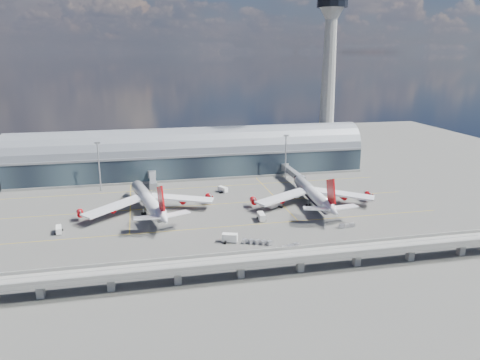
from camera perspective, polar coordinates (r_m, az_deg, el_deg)
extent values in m
plane|color=#474744|center=(202.29, -3.30, -4.79)|extent=(500.00, 500.00, 0.00)
cube|color=gold|center=(193.04, -2.82, -5.78)|extent=(200.00, 0.25, 0.01)
cube|color=gold|center=(220.97, -4.13, -3.04)|extent=(200.00, 0.25, 0.01)
cube|color=gold|center=(249.38, -5.14, -0.91)|extent=(200.00, 0.25, 0.01)
cube|color=gold|center=(228.59, -13.22, -2.79)|extent=(0.25, 80.00, 0.01)
cube|color=gold|center=(237.41, 3.90, -1.73)|extent=(0.25, 80.00, 0.01)
cube|color=#1B242E|center=(274.53, -5.93, 2.08)|extent=(200.00, 28.00, 14.00)
cylinder|color=gray|center=(273.02, -5.97, 3.51)|extent=(200.00, 28.00, 28.00)
cube|color=gray|center=(259.42, -5.61, 2.90)|extent=(200.00, 1.00, 1.20)
cube|color=gray|center=(276.06, -5.89, 0.79)|extent=(200.00, 30.00, 1.20)
cube|color=gray|center=(301.08, 10.27, 2.51)|extent=(18.00, 18.00, 8.00)
cone|color=gray|center=(294.90, 10.65, 10.30)|extent=(10.00, 10.00, 90.00)
cone|color=gray|center=(294.76, 11.12, 19.43)|extent=(16.00, 16.00, 8.00)
cylinder|color=black|center=(295.18, 11.17, 20.40)|extent=(18.00, 18.00, 5.00)
cube|color=gray|center=(150.21, 0.08, -9.87)|extent=(220.00, 8.50, 1.20)
cube|color=gray|center=(146.21, 0.42, -10.13)|extent=(220.00, 0.40, 1.20)
cube|color=gray|center=(153.30, -0.25, -8.88)|extent=(220.00, 0.40, 1.20)
cube|color=gray|center=(148.61, 0.21, -9.89)|extent=(220.00, 0.12, 0.12)
cube|color=gray|center=(151.26, -0.04, -9.41)|extent=(220.00, 0.12, 0.12)
cube|color=gray|center=(151.76, -23.18, -12.19)|extent=(2.20, 2.20, 5.00)
cube|color=gray|center=(149.02, -15.46, -11.97)|extent=(2.20, 2.20, 5.00)
cube|color=gray|center=(148.93, -7.61, -11.54)|extent=(2.20, 2.20, 5.00)
cube|color=gray|center=(151.51, 0.08, -10.90)|extent=(2.20, 2.20, 5.00)
cube|color=gray|center=(156.62, 7.36, -10.12)|extent=(2.20, 2.20, 5.00)
cube|color=gray|center=(164.03, 14.04, -9.26)|extent=(2.20, 2.20, 5.00)
cube|color=gray|center=(173.43, 20.04, -8.37)|extent=(2.20, 2.20, 5.00)
cube|color=gray|center=(184.54, 25.35, -7.51)|extent=(2.20, 2.20, 5.00)
cylinder|color=gray|center=(250.16, -16.79, 1.50)|extent=(0.70, 0.70, 25.00)
cube|color=gray|center=(247.58, -17.01, 4.35)|extent=(3.00, 0.40, 1.00)
cylinder|color=gray|center=(261.63, 5.59, 2.67)|extent=(0.70, 0.70, 25.00)
cube|color=gray|center=(259.17, 5.66, 5.41)|extent=(3.00, 0.40, 1.00)
cylinder|color=white|center=(213.88, -11.18, -2.35)|extent=(14.61, 48.15, 5.78)
cone|color=white|center=(239.01, -12.54, -0.55)|extent=(7.03, 8.18, 5.78)
cone|color=white|center=(187.27, -9.33, -4.59)|extent=(7.70, 11.73, 5.78)
cube|color=red|center=(187.50, -9.62, -2.28)|extent=(2.64, 10.73, 11.96)
cube|color=white|center=(210.06, -15.10, -3.13)|extent=(27.24, 23.86, 2.34)
cube|color=white|center=(215.80, -7.14, -2.22)|extent=(29.96, 15.54, 2.34)
cylinder|color=red|center=(212.20, -15.29, -3.42)|extent=(3.68, 4.98, 2.89)
cylinder|color=red|center=(211.05, -18.90, -3.82)|extent=(3.68, 4.98, 2.89)
cylinder|color=red|center=(218.09, -7.12, -2.47)|extent=(3.68, 4.98, 2.89)
cylinder|color=red|center=(221.93, -3.79, -2.07)|extent=(3.68, 4.98, 2.89)
cylinder|color=gray|center=(230.98, -12.02, -2.18)|extent=(0.45, 0.45, 2.71)
cylinder|color=gray|center=(211.30, -11.68, -3.81)|extent=(0.54, 0.54, 2.71)
cylinder|color=gray|center=(212.40, -10.15, -3.63)|extent=(0.54, 0.54, 2.71)
cylinder|color=black|center=(211.57, -11.67, -4.03)|extent=(2.21, 1.70, 1.36)
cylinder|color=black|center=(212.68, -10.14, -3.85)|extent=(2.21, 1.70, 1.36)
cylinder|color=white|center=(222.65, 8.82, -1.55)|extent=(8.15, 45.50, 5.43)
cone|color=white|center=(246.03, 7.04, 0.14)|extent=(5.87, 7.80, 5.43)
cone|color=white|center=(197.88, 11.20, -3.60)|extent=(6.09, 11.54, 5.43)
cube|color=red|center=(198.24, 11.03, -1.40)|extent=(1.33, 11.21, 12.39)
cube|color=white|center=(217.22, 5.27, -2.07)|extent=(28.79, 18.54, 2.32)
cube|color=white|center=(226.00, 12.50, -1.69)|extent=(27.99, 21.12, 2.32)
cylinder|color=black|center=(223.09, 8.80, -1.92)|extent=(7.05, 40.82, 4.61)
cylinder|color=red|center=(219.33, 5.00, -2.35)|extent=(3.27, 4.85, 2.99)
cylinder|color=red|center=(216.66, 1.65, -2.52)|extent=(3.27, 4.85, 2.99)
cylinder|color=red|center=(228.34, 12.43, -1.95)|extent=(3.27, 4.85, 2.99)
cylinder|color=red|center=(233.32, 15.42, -1.78)|extent=(3.27, 4.85, 2.99)
cylinder|color=gray|center=(238.41, 7.63, -1.41)|extent=(0.47, 0.47, 2.81)
cylinder|color=gray|center=(219.60, 8.32, -2.90)|extent=(0.56, 0.56, 2.81)
cylinder|color=gray|center=(221.41, 9.81, -2.81)|extent=(0.56, 0.56, 2.81)
cylinder|color=black|center=(219.88, 8.31, -3.12)|extent=(2.14, 1.53, 1.40)
cylinder|color=black|center=(221.68, 9.80, -3.03)|extent=(2.14, 1.53, 1.40)
cube|color=gray|center=(248.24, -10.60, 0.05)|extent=(3.00, 24.00, 3.00)
cube|color=gray|center=(236.68, -10.49, -0.70)|extent=(3.60, 3.60, 3.40)
cylinder|color=gray|center=(259.85, -10.70, 0.73)|extent=(4.40, 4.40, 4.00)
cylinder|color=gray|center=(237.65, -10.45, -1.51)|extent=(0.50, 0.50, 3.40)
cylinder|color=black|center=(238.04, -10.43, -1.82)|extent=(1.40, 0.80, 0.80)
cube|color=gray|center=(259.54, 6.44, 0.89)|extent=(3.00, 28.00, 3.00)
cube|color=gray|center=(246.78, 7.47, 0.09)|extent=(3.60, 3.60, 3.40)
cylinder|color=gray|center=(272.42, 5.50, 1.60)|extent=(4.40, 4.40, 4.00)
cylinder|color=gray|center=(247.71, 7.44, -0.69)|extent=(0.50, 0.50, 3.40)
cylinder|color=black|center=(248.08, 7.43, -0.99)|extent=(1.40, 0.80, 0.80)
cube|color=white|center=(200.19, -21.24, -5.64)|extent=(2.84, 6.38, 2.29)
cylinder|color=black|center=(202.29, -21.05, -5.71)|extent=(2.29, 1.08, 0.79)
cylinder|color=black|center=(198.77, -21.36, -6.11)|extent=(2.29, 1.08, 0.79)
cube|color=white|center=(177.92, -1.27, -7.02)|extent=(6.27, 4.42, 2.97)
cylinder|color=black|center=(179.30, -0.76, -7.29)|extent=(1.94, 3.04, 1.03)
cylinder|color=black|center=(177.56, -1.77, -7.53)|extent=(1.94, 3.04, 1.03)
cube|color=white|center=(217.09, 4.30, -2.97)|extent=(7.54, 5.56, 2.42)
cylinder|color=black|center=(216.94, 4.91, -3.29)|extent=(1.88, 2.44, 0.84)
cylinder|color=black|center=(217.95, 3.69, -3.18)|extent=(1.88, 2.44, 0.84)
cube|color=white|center=(200.36, 2.63, -4.46)|extent=(2.80, 6.53, 2.78)
cylinder|color=black|center=(202.61, 2.44, -4.60)|extent=(2.72, 1.10, 0.96)
cylinder|color=black|center=(198.95, 2.80, -4.98)|extent=(2.72, 1.10, 0.96)
cube|color=white|center=(232.74, 6.80, -1.80)|extent=(2.51, 4.50, 2.22)
cylinder|color=black|center=(234.31, 6.72, -1.93)|extent=(2.22, 1.04, 0.77)
cylinder|color=black|center=(231.75, 6.86, -2.13)|extent=(2.22, 1.04, 0.77)
cube|color=white|center=(239.95, -2.11, -1.13)|extent=(4.80, 6.16, 2.52)
cylinder|color=black|center=(241.96, -1.97, -1.26)|extent=(2.54, 1.95, 0.87)
cylinder|color=black|center=(238.59, -2.26, -1.51)|extent=(2.54, 1.95, 0.87)
cube|color=gray|center=(169.74, 4.74, -8.79)|extent=(2.95, 2.46, 0.32)
cube|color=#AEAEB3|center=(169.40, 4.75, -8.53)|extent=(2.52, 2.21, 1.58)
cube|color=gray|center=(171.29, 5.47, -8.58)|extent=(2.95, 2.46, 0.32)
cube|color=#AEAEB3|center=(170.96, 5.48, -8.32)|extent=(2.52, 2.21, 1.58)
cube|color=gray|center=(172.87, 6.19, -8.37)|extent=(2.95, 2.46, 0.32)
cube|color=#AEAEB3|center=(172.54, 6.20, -8.11)|extent=(2.52, 2.21, 1.58)
cube|color=gray|center=(174.48, 6.90, -8.16)|extent=(2.95, 2.46, 0.32)
cube|color=#AEAEB3|center=(174.15, 6.91, -7.90)|extent=(2.52, 2.21, 1.58)
cube|color=gray|center=(177.45, 0.60, -7.64)|extent=(2.56, 2.18, 0.27)
cube|color=#AEAEB3|center=(177.17, 0.60, -7.43)|extent=(2.19, 1.96, 1.35)
cube|color=gray|center=(177.08, 1.35, -7.69)|extent=(2.56, 2.18, 0.27)
cube|color=#AEAEB3|center=(176.80, 1.35, -7.48)|extent=(2.19, 1.96, 1.35)
cube|color=gray|center=(176.74, 2.11, -7.75)|extent=(2.56, 2.18, 0.27)
cube|color=#AEAEB3|center=(176.46, 2.11, -7.53)|extent=(2.19, 1.96, 1.35)
cube|color=gray|center=(176.43, 2.87, -7.80)|extent=(2.56, 2.18, 0.27)
cube|color=#AEAEB3|center=(176.15, 2.87, -7.58)|extent=(2.19, 1.96, 1.35)
cube|color=gray|center=(176.15, 3.63, -7.85)|extent=(2.56, 2.18, 0.27)
cube|color=#AEAEB3|center=(175.87, 3.63, -7.64)|extent=(2.19, 1.96, 1.35)
cube|color=gray|center=(196.45, 12.26, -5.68)|extent=(2.25, 1.56, 0.27)
cube|color=#AEAEB3|center=(196.19, 12.27, -5.48)|extent=(1.88, 1.45, 1.36)
cube|color=gray|center=(197.51, 12.87, -5.60)|extent=(2.25, 1.56, 0.27)
cube|color=#AEAEB3|center=(197.25, 12.89, -5.40)|extent=(1.88, 1.45, 1.36)
cube|color=gray|center=(198.59, 13.48, -5.52)|extent=(2.25, 1.56, 0.27)
cube|color=#AEAEB3|center=(198.33, 13.49, -5.33)|extent=(1.88, 1.45, 1.36)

